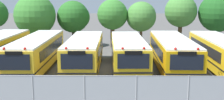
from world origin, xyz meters
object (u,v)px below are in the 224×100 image
(school_bus_2, at_px, (85,52))
(tree_6, at_px, (218,13))
(school_bus_4, at_px, (172,52))
(tree_1, at_px, (35,15))
(tree_5, at_px, (181,11))
(school_bus_3, at_px, (128,52))
(tree_2, at_px, (74,17))
(tree_4, at_px, (141,16))
(school_bus_1, at_px, (37,52))
(school_bus_5, at_px, (220,52))
(tree_3, at_px, (112,15))

(school_bus_2, xyz_separation_m, tree_6, (14.39, 11.52, 2.53))
(school_bus_4, height_order, tree_1, tree_1)
(school_bus_4, bearing_deg, tree_5, -103.91)
(school_bus_3, distance_m, tree_2, 12.31)
(school_bus_3, distance_m, school_bus_4, 3.55)
(tree_4, xyz_separation_m, tree_5, (4.80, 1.24, 0.45))
(tree_6, bearing_deg, school_bus_4, -123.16)
(school_bus_3, bearing_deg, school_bus_1, -1.43)
(school_bus_2, xyz_separation_m, tree_1, (-6.43, 9.45, 2.39))
(school_bus_4, bearing_deg, tree_6, -121.89)
(school_bus_4, height_order, tree_4, tree_4)
(school_bus_5, height_order, tree_5, tree_5)
(school_bus_1, bearing_deg, tree_1, -74.77)
(tree_4, distance_m, tree_5, 4.97)
(tree_1, distance_m, tree_4, 11.81)
(school_bus_5, distance_m, tree_4, 11.88)
(school_bus_5, xyz_separation_m, tree_1, (-17.26, 9.25, 2.40))
(school_bus_5, relative_size, tree_2, 2.03)
(tree_5, bearing_deg, tree_4, -165.49)
(school_bus_5, bearing_deg, school_bus_1, 1.10)
(school_bus_1, bearing_deg, school_bus_4, 179.75)
(school_bus_5, xyz_separation_m, tree_5, (-0.70, 11.53, 2.68))
(school_bus_2, bearing_deg, tree_6, -141.60)
(tree_1, relative_size, tree_6, 0.98)
(school_bus_4, distance_m, tree_5, 12.22)
(school_bus_1, height_order, tree_1, tree_1)
(school_bus_5, height_order, tree_4, tree_4)
(school_bus_2, relative_size, tree_3, 1.79)
(school_bus_2, relative_size, school_bus_5, 0.91)
(tree_1, xyz_separation_m, tree_4, (11.76, 1.04, -0.18))
(school_bus_3, height_order, school_bus_5, school_bus_5)
(tree_3, bearing_deg, tree_6, 5.24)
(tree_4, height_order, tree_5, tree_5)
(school_bus_5, distance_m, tree_5, 11.86)
(school_bus_3, relative_size, school_bus_4, 0.93)
(tree_1, relative_size, tree_3, 1.09)
(tree_3, bearing_deg, school_bus_1, -120.14)
(school_bus_2, relative_size, tree_4, 1.88)
(school_bus_3, relative_size, tree_3, 1.79)
(school_bus_5, relative_size, tree_5, 1.82)
(tree_1, distance_m, tree_5, 16.72)
(school_bus_3, relative_size, school_bus_5, 0.91)
(tree_2, relative_size, tree_4, 1.02)
(tree_2, distance_m, tree_3, 4.42)
(tree_6, bearing_deg, tree_4, -173.54)
(school_bus_3, height_order, tree_6, tree_6)
(tree_1, bearing_deg, tree_2, 19.23)
(school_bus_4, height_order, tree_3, tree_3)
(tree_1, bearing_deg, school_bus_5, -28.19)
(school_bus_1, distance_m, school_bus_4, 10.85)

